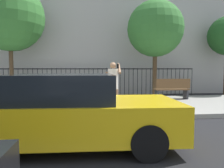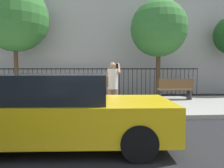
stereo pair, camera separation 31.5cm
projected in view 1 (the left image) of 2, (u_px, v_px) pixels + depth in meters
ground_plane at (95, 122)px, 6.22m from camera, size 60.00×60.00×0.00m
sidewalk at (93, 106)px, 8.39m from camera, size 28.00×4.40×0.15m
building_facade at (90, 10)px, 14.25m from camera, size 28.00×4.00×10.95m
iron_fence at (91, 78)px, 11.99m from camera, size 12.03×0.04×1.60m
taxi_yellow at (70, 112)px, 4.26m from camera, size 4.27×2.00×1.45m
pedestrian_on_phone at (112, 83)px, 7.02m from camera, size 0.65×0.47×1.62m
street_bench at (172, 88)px, 9.77m from camera, size 1.60×0.45×0.95m
street_tree_near at (10, 17)px, 10.37m from camera, size 3.35×3.35×5.77m
street_tree_mid at (155, 29)px, 10.76m from camera, size 2.85×2.85×5.01m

